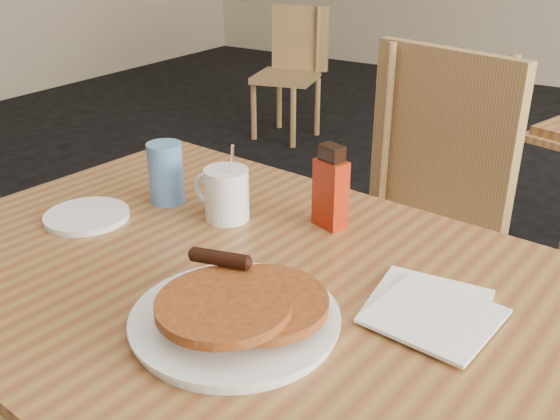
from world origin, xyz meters
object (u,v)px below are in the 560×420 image
object	(u,v)px
chair_main_far	(421,206)
coffee_mug	(226,193)
chair_wall_extra	(293,61)
pancake_plate	(236,311)
blue_tumbler	(166,173)
main_table	(249,296)
syrup_bottle	(331,189)

from	to	relation	value
chair_main_far	coffee_mug	xyz separation A→B (m)	(-0.19, -0.60, 0.21)
chair_wall_extra	pancake_plate	bearing A→B (deg)	-74.40
chair_main_far	blue_tumbler	size ratio (longest dim) A/B	7.82
main_table	chair_main_far	bearing A→B (deg)	88.56
coffee_mug	syrup_bottle	bearing A→B (deg)	4.88
pancake_plate	blue_tumbler	size ratio (longest dim) A/B	2.41
syrup_bottle	chair_main_far	bearing A→B (deg)	107.80
pancake_plate	main_table	bearing A→B (deg)	118.81
coffee_mug	chair_wall_extra	bearing A→B (deg)	100.33
pancake_plate	blue_tumbler	xyz separation A→B (m)	(-0.39, 0.28, 0.04)
main_table	chair_wall_extra	distance (m)	3.11
chair_main_far	pancake_plate	world-z (taller)	chair_main_far
chair_wall_extra	coffee_mug	bearing A→B (deg)	-75.57
main_table	blue_tumbler	xyz separation A→B (m)	(-0.32, 0.16, 0.10)
chair_main_far	chair_wall_extra	xyz separation A→B (m)	(-1.60, 1.91, -0.11)
main_table	pancake_plate	bearing A→B (deg)	-61.19
main_table	coffee_mug	world-z (taller)	coffee_mug
coffee_mug	syrup_bottle	size ratio (longest dim) A/B	1.00
syrup_bottle	main_table	bearing A→B (deg)	-77.25
pancake_plate	blue_tumbler	distance (m)	0.48
main_table	syrup_bottle	xyz separation A→B (m)	(0.02, 0.24, 0.12)
chair_main_far	blue_tumbler	xyz separation A→B (m)	(-0.34, -0.60, 0.22)
chair_main_far	coffee_mug	world-z (taller)	chair_main_far
syrup_bottle	blue_tumbler	distance (m)	0.35
chair_wall_extra	coffee_mug	world-z (taller)	coffee_mug
chair_wall_extra	coffee_mug	size ratio (longest dim) A/B	4.99
chair_wall_extra	syrup_bottle	world-z (taller)	syrup_bottle
blue_tumbler	chair_wall_extra	bearing A→B (deg)	116.69
chair_wall_extra	blue_tumbler	distance (m)	2.83
chair_main_far	syrup_bottle	world-z (taller)	chair_main_far
pancake_plate	coffee_mug	world-z (taller)	coffee_mug
main_table	chair_wall_extra	bearing A→B (deg)	120.68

